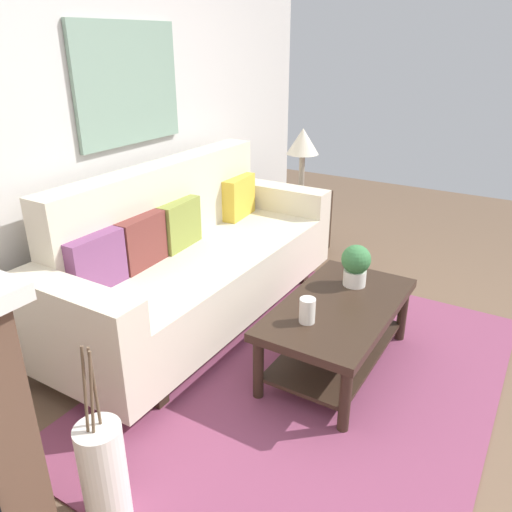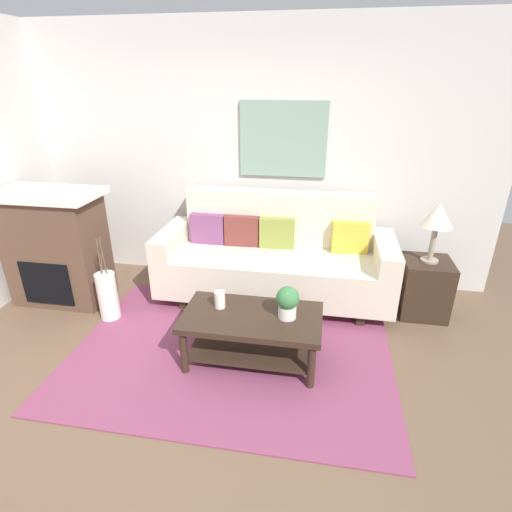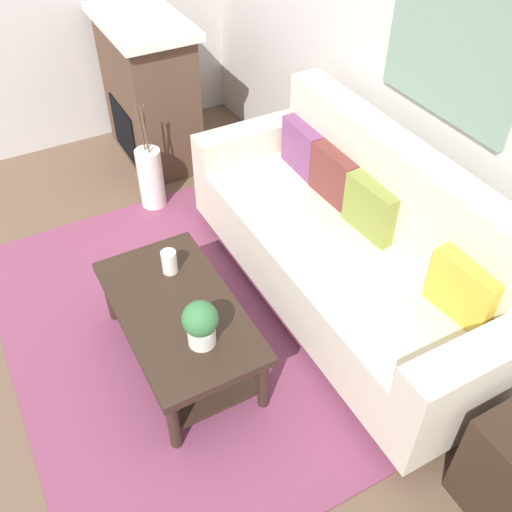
{
  "view_description": "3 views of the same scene",
  "coord_description": "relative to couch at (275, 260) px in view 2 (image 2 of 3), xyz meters",
  "views": [
    {
      "loc": [
        -2.23,
        -0.47,
        1.83
      ],
      "look_at": [
        0.28,
        1.04,
        0.56
      ],
      "focal_mm": 35.18,
      "sensor_mm": 36.0,
      "label": 1
    },
    {
      "loc": [
        0.69,
        -2.22,
        2.14
      ],
      "look_at": [
        0.12,
        1.05,
        0.66
      ],
      "focal_mm": 28.15,
      "sensor_mm": 36.0,
      "label": 2
    },
    {
      "loc": [
        2.23,
        -0.2,
        2.69
      ],
      "look_at": [
        0.26,
        0.86,
        0.67
      ],
      "focal_mm": 40.7,
      "sensor_mm": 36.0,
      "label": 3
    }
  ],
  "objects": [
    {
      "name": "ground_plane",
      "position": [
        -0.24,
        -1.5,
        -0.43
      ],
      "size": [
        8.95,
        8.95,
        0.0
      ],
      "primitive_type": "plane",
      "color": "brown"
    },
    {
      "name": "wall_back",
      "position": [
        -0.24,
        0.54,
        0.92
      ],
      "size": [
        4.95,
        0.1,
        2.7
      ],
      "primitive_type": "cube",
      "color": "silver",
      "rests_on": "ground_plane"
    },
    {
      "name": "area_rug",
      "position": [
        -0.24,
        -1.0,
        -0.43
      ],
      "size": [
        2.66,
        1.95,
        0.01
      ],
      "primitive_type": "cube",
      "color": "#843D5B",
      "rests_on": "ground_plane"
    },
    {
      "name": "couch",
      "position": [
        0.0,
        0.0,
        0.0
      ],
      "size": [
        2.34,
        0.84,
        1.08
      ],
      "color": "beige",
      "rests_on": "ground_plane"
    },
    {
      "name": "throw_pillow_plum",
      "position": [
        -0.74,
        0.12,
        0.25
      ],
      "size": [
        0.36,
        0.13,
        0.32
      ],
      "primitive_type": "cube",
      "rotation": [
        0.0,
        0.0,
        -0.02
      ],
      "color": "#7A4270",
      "rests_on": "couch"
    },
    {
      "name": "throw_pillow_maroon",
      "position": [
        -0.37,
        0.12,
        0.25
      ],
      "size": [
        0.37,
        0.14,
        0.32
      ],
      "primitive_type": "cube",
      "rotation": [
        0.0,
        0.0,
        0.05
      ],
      "color": "brown",
      "rests_on": "couch"
    },
    {
      "name": "throw_pillow_olive",
      "position": [
        -0.0,
        0.12,
        0.25
      ],
      "size": [
        0.37,
        0.14,
        0.32
      ],
      "primitive_type": "cube",
      "rotation": [
        0.0,
        0.0,
        0.07
      ],
      "color": "olive",
      "rests_on": "couch"
    },
    {
      "name": "throw_pillow_mustard",
      "position": [
        0.74,
        0.12,
        0.25
      ],
      "size": [
        0.37,
        0.15,
        0.32
      ],
      "primitive_type": "cube",
      "rotation": [
        0.0,
        0.0,
        0.1
      ],
      "color": "gold",
      "rests_on": "couch"
    },
    {
      "name": "coffee_table",
      "position": [
        -0.04,
        -1.07,
        -0.12
      ],
      "size": [
        1.1,
        0.6,
        0.43
      ],
      "color": "#332319",
      "rests_on": "ground_plane"
    },
    {
      "name": "tabletop_vase",
      "position": [
        -0.32,
        -1.0,
        0.07
      ],
      "size": [
        0.09,
        0.09,
        0.14
      ],
      "primitive_type": "cylinder",
      "color": "white",
      "rests_on": "coffee_table"
    },
    {
      "name": "potted_plant_tabletop",
      "position": [
        0.23,
        -1.06,
        0.14
      ],
      "size": [
        0.18,
        0.18,
        0.26
      ],
      "color": "white",
      "rests_on": "coffee_table"
    },
    {
      "name": "side_table",
      "position": [
        1.47,
        -0.07,
        -0.15
      ],
      "size": [
        0.44,
        0.44,
        0.56
      ],
      "primitive_type": "cube",
      "color": "#332319",
      "rests_on": "ground_plane"
    },
    {
      "name": "table_lamp",
      "position": [
        1.47,
        -0.07,
        0.56
      ],
      "size": [
        0.28,
        0.28,
        0.57
      ],
      "color": "gray",
      "rests_on": "side_table"
    },
    {
      "name": "fireplace",
      "position": [
        -2.16,
        -0.41,
        0.16
      ],
      "size": [
        1.02,
        0.58,
        1.16
      ],
      "color": "brown",
      "rests_on": "ground_plane"
    },
    {
      "name": "floor_vase",
      "position": [
        -1.51,
        -0.69,
        -0.19
      ],
      "size": [
        0.19,
        0.19,
        0.48
      ],
      "primitive_type": "cylinder",
      "color": "white",
      "rests_on": "ground_plane"
    },
    {
      "name": "floor_vase_branch_a",
      "position": [
        -1.49,
        -0.69,
        0.22
      ],
      "size": [
        0.03,
        0.03,
        0.36
      ],
      "primitive_type": "cylinder",
      "rotation": [
        0.04,
        -0.04,
        0.0
      ],
      "color": "brown",
      "rests_on": "floor_vase"
    },
    {
      "name": "floor_vase_branch_b",
      "position": [
        -1.52,
        -0.67,
        0.22
      ],
      "size": [
        0.05,
        0.02,
        0.36
      ],
      "primitive_type": "cylinder",
      "rotation": [
        -0.01,
        0.1,
        0.0
      ],
      "color": "brown",
      "rests_on": "floor_vase"
    },
    {
      "name": "floor_vase_branch_c",
      "position": [
        -1.52,
        -0.71,
        0.22
      ],
      "size": [
        0.03,
        0.04,
        0.36
      ],
      "primitive_type": "cylinder",
      "rotation": [
        0.07,
        0.06,
        0.0
      ],
      "color": "brown",
      "rests_on": "floor_vase"
    },
    {
      "name": "framed_painting",
      "position": [
        -0.0,
        0.47,
        1.13
      ],
      "size": [
        0.89,
        0.03,
        0.75
      ],
      "primitive_type": "cube",
      "color": "gray"
    }
  ]
}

